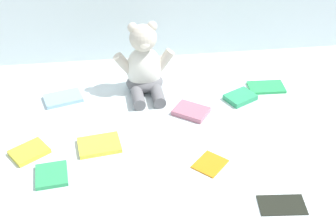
{
  "coord_description": "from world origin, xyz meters",
  "views": [
    {
      "loc": [
        -0.17,
        -1.29,
        0.97
      ],
      "look_at": [
        -0.02,
        -0.1,
        0.1
      ],
      "focal_mm": 48.88,
      "sensor_mm": 36.0,
      "label": 1
    }
  ],
  "objects": [
    {
      "name": "book_case_3",
      "position": [
        0.08,
        0.02,
        0.01
      ],
      "size": [
        0.15,
        0.14,
        0.02
      ],
      "primitive_type": "cube",
      "rotation": [
        0.0,
        0.0,
        4.1
      ],
      "color": "#B76880",
      "rests_on": "ground_plane"
    },
    {
      "name": "book_case_4",
      "position": [
        0.09,
        -0.26,
        0.0
      ],
      "size": [
        0.13,
        0.13,
        0.01
      ],
      "primitive_type": "cube",
      "rotation": [
        0.0,
        0.0,
        2.39
      ],
      "color": "orange",
      "rests_on": "ground_plane"
    },
    {
      "name": "book_case_0",
      "position": [
        -0.25,
        -0.13,
        0.01
      ],
      "size": [
        0.15,
        0.12,
        0.02
      ],
      "primitive_type": "cube",
      "rotation": [
        0.0,
        0.0,
        4.85
      ],
      "color": "yellow",
      "rests_on": "ground_plane"
    },
    {
      "name": "book_case_8",
      "position": [
        0.26,
        -0.45,
        0.0
      ],
      "size": [
        0.14,
        0.09,
        0.01
      ],
      "primitive_type": "cube",
      "rotation": [
        0.0,
        0.0,
        4.62
      ],
      "color": "black",
      "rests_on": "ground_plane"
    },
    {
      "name": "teddy_bear",
      "position": [
        -0.08,
        0.2,
        0.1
      ],
      "size": [
        0.23,
        0.21,
        0.28
      ],
      "rotation": [
        0.0,
        0.0,
        0.05
      ],
      "color": "white",
      "rests_on": "ground_plane"
    },
    {
      "name": "book_case_1",
      "position": [
        -0.48,
        -0.13,
        0.01
      ],
      "size": [
        0.14,
        0.13,
        0.02
      ],
      "primitive_type": "cube",
      "rotation": [
        0.0,
        0.0,
        2.17
      ],
      "color": "yellow",
      "rests_on": "ground_plane"
    },
    {
      "name": "book_case_2",
      "position": [
        0.39,
        0.15,
        0.01
      ],
      "size": [
        0.14,
        0.09,
        0.01
      ],
      "primitive_type": "cube",
      "rotation": [
        0.0,
        0.0,
        1.53
      ],
      "color": "green",
      "rests_on": "ground_plane"
    },
    {
      "name": "book_case_7",
      "position": [
        -0.39,
        0.17,
        0.01
      ],
      "size": [
        0.16,
        0.12,
        0.01
      ],
      "primitive_type": "cube",
      "rotation": [
        0.0,
        0.0,
        4.99
      ],
      "color": "#89B4CA",
      "rests_on": "ground_plane"
    },
    {
      "name": "book_case_5",
      "position": [
        0.27,
        0.08,
        0.01
      ],
      "size": [
        0.13,
        0.12,
        0.02
      ],
      "primitive_type": "cube",
      "rotation": [
        0.0,
        0.0,
        5.2
      ],
      "color": "#2E9D66",
      "rests_on": "ground_plane"
    },
    {
      "name": "ground_plane",
      "position": [
        0.0,
        0.0,
        0.0
      ],
      "size": [
        3.2,
        3.2,
        0.0
      ],
      "primitive_type": "plane",
      "color": "silver"
    },
    {
      "name": "book_case_6",
      "position": [
        -0.4,
        -0.25,
        0.01
      ],
      "size": [
        0.1,
        0.11,
        0.01
      ],
      "primitive_type": "cube",
      "rotation": [
        0.0,
        0.0,
        3.25
      ],
      "color": "#31A25E",
      "rests_on": "ground_plane"
    }
  ]
}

